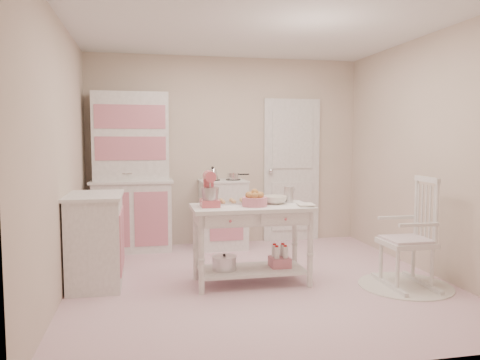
{
  "coord_description": "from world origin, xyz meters",
  "views": [
    {
      "loc": [
        -1.15,
        -4.58,
        1.47
      ],
      "look_at": [
        -0.1,
        0.47,
        1.02
      ],
      "focal_mm": 35.0,
      "sensor_mm": 36.0,
      "label": 1
    }
  ],
  "objects_px": {
    "work_table": "(251,245)",
    "bread_basket": "(255,202)",
    "base_cabinet": "(96,240)",
    "rocking_chair": "(407,232)",
    "hutch": "(132,172)",
    "stove": "(223,214)",
    "stand_mixer": "(210,189)"
  },
  "relations": [
    {
      "from": "work_table",
      "to": "bread_basket",
      "type": "height_order",
      "value": "bread_basket"
    },
    {
      "from": "base_cabinet",
      "to": "rocking_chair",
      "type": "height_order",
      "value": "rocking_chair"
    },
    {
      "from": "hutch",
      "to": "base_cabinet",
      "type": "xyz_separation_m",
      "value": [
        -0.33,
        -1.41,
        -0.58
      ]
    },
    {
      "from": "bread_basket",
      "to": "rocking_chair",
      "type": "bearing_deg",
      "value": -13.77
    },
    {
      "from": "hutch",
      "to": "work_table",
      "type": "relative_size",
      "value": 1.73
    },
    {
      "from": "stove",
      "to": "stand_mixer",
      "type": "relative_size",
      "value": 2.71
    },
    {
      "from": "rocking_chair",
      "to": "work_table",
      "type": "bearing_deg",
      "value": 166.45
    },
    {
      "from": "stove",
      "to": "work_table",
      "type": "xyz_separation_m",
      "value": [
        0.01,
        -1.64,
        -0.06
      ]
    },
    {
      "from": "rocking_chair",
      "to": "stand_mixer",
      "type": "xyz_separation_m",
      "value": [
        -1.9,
        0.43,
        0.42
      ]
    },
    {
      "from": "bread_basket",
      "to": "base_cabinet",
      "type": "bearing_deg",
      "value": 167.94
    },
    {
      "from": "base_cabinet",
      "to": "stove",
      "type": "bearing_deg",
      "value": 41.65
    },
    {
      "from": "hutch",
      "to": "rocking_chair",
      "type": "distance_m",
      "value": 3.46
    },
    {
      "from": "rocking_chair",
      "to": "stand_mixer",
      "type": "relative_size",
      "value": 3.24
    },
    {
      "from": "work_table",
      "to": "rocking_chair",
      "type": "bearing_deg",
      "value": -15.4
    },
    {
      "from": "hutch",
      "to": "stove",
      "type": "xyz_separation_m",
      "value": [
        1.2,
        -0.05,
        -0.58
      ]
    },
    {
      "from": "hutch",
      "to": "rocking_chair",
      "type": "bearing_deg",
      "value": -37.94
    },
    {
      "from": "rocking_chair",
      "to": "bread_basket",
      "type": "height_order",
      "value": "rocking_chair"
    },
    {
      "from": "stand_mixer",
      "to": "bread_basket",
      "type": "height_order",
      "value": "stand_mixer"
    },
    {
      "from": "stand_mixer",
      "to": "bread_basket",
      "type": "relative_size",
      "value": 1.36
    },
    {
      "from": "base_cabinet",
      "to": "hutch",
      "type": "bearing_deg",
      "value": 76.84
    },
    {
      "from": "rocking_chair",
      "to": "stand_mixer",
      "type": "bearing_deg",
      "value": 169.16
    },
    {
      "from": "rocking_chair",
      "to": "hutch",
      "type": "bearing_deg",
      "value": 143.91
    },
    {
      "from": "hutch",
      "to": "stand_mixer",
      "type": "relative_size",
      "value": 6.12
    },
    {
      "from": "hutch",
      "to": "stand_mixer",
      "type": "height_order",
      "value": "hutch"
    },
    {
      "from": "work_table",
      "to": "stand_mixer",
      "type": "height_order",
      "value": "stand_mixer"
    },
    {
      "from": "base_cabinet",
      "to": "rocking_chair",
      "type": "bearing_deg",
      "value": -12.89
    },
    {
      "from": "work_table",
      "to": "stand_mixer",
      "type": "distance_m",
      "value": 0.71
    },
    {
      "from": "base_cabinet",
      "to": "work_table",
      "type": "height_order",
      "value": "base_cabinet"
    },
    {
      "from": "base_cabinet",
      "to": "stand_mixer",
      "type": "bearing_deg",
      "value": -13.23
    },
    {
      "from": "stove",
      "to": "work_table",
      "type": "bearing_deg",
      "value": -89.54
    },
    {
      "from": "base_cabinet",
      "to": "work_table",
      "type": "xyz_separation_m",
      "value": [
        1.54,
        -0.28,
        -0.06
      ]
    },
    {
      "from": "work_table",
      "to": "bread_basket",
      "type": "bearing_deg",
      "value": -68.2
    }
  ]
}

